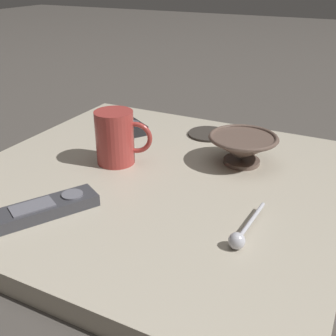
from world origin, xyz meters
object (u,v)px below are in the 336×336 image
at_px(coffee_mug, 116,137).
at_px(teaspoon, 240,236).
at_px(drink_coaster, 208,134).
at_px(tv_remote_far, 46,208).
at_px(tv_remote_near, 124,122).
at_px(cereal_bowl, 243,148).

xyz_separation_m(coffee_mug, teaspoon, (-0.29, 0.14, -0.04)).
bearing_deg(drink_coaster, teaspoon, 117.98).
distance_m(teaspoon, tv_remote_far, 0.30).
distance_m(coffee_mug, tv_remote_near, 0.21).
bearing_deg(tv_remote_near, cereal_bowl, 167.05).
relative_size(cereal_bowl, drink_coaster, 1.45).
height_order(teaspoon, tv_remote_near, same).
bearing_deg(drink_coaster, coffee_mug, 64.06).
bearing_deg(tv_remote_far, teaspoon, -167.91).
xyz_separation_m(cereal_bowl, drink_coaster, (0.11, -0.11, -0.03)).
height_order(tv_remote_far, drink_coaster, tv_remote_far).
distance_m(cereal_bowl, tv_remote_near, 0.32).
bearing_deg(coffee_mug, teaspoon, 153.90).
bearing_deg(drink_coaster, cereal_bowl, 135.77).
distance_m(coffee_mug, tv_remote_far, 0.21).
height_order(cereal_bowl, teaspoon, cereal_bowl).
xyz_separation_m(tv_remote_near, drink_coaster, (-0.20, -0.04, -0.01)).
bearing_deg(coffee_mug, cereal_bowl, -154.22).
distance_m(tv_remote_near, tv_remote_far, 0.40).
bearing_deg(tv_remote_far, cereal_bowl, -124.24).
relative_size(coffee_mug, drink_coaster, 1.16).
relative_size(tv_remote_near, tv_remote_far, 1.01).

